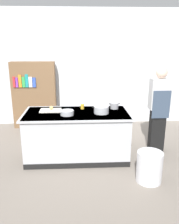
% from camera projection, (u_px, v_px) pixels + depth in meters
% --- Properties ---
extents(ground_plane, '(10.00, 10.00, 0.00)m').
position_uv_depth(ground_plane, '(77.00, 156.00, 4.57)').
color(ground_plane, slate).
extents(back_wall, '(6.40, 0.12, 3.00)m').
position_uv_depth(back_wall, '(76.00, 68.00, 6.15)').
color(back_wall, silver).
rests_on(back_wall, ground_plane).
extents(counter_island, '(1.98, 0.98, 0.90)m').
position_uv_depth(counter_island, '(77.00, 134.00, 4.44)').
color(counter_island, '#B7BABF').
rests_on(counter_island, ground_plane).
extents(cutting_board, '(0.40, 0.28, 0.02)m').
position_uv_depth(cutting_board, '(51.00, 110.00, 4.43)').
color(cutting_board, silver).
rests_on(cutting_board, counter_island).
extents(onion, '(0.07, 0.07, 0.07)m').
position_uv_depth(onion, '(51.00, 108.00, 4.44)').
color(onion, tan).
rests_on(onion, cutting_board).
extents(stock_pot, '(0.34, 0.27, 0.13)m').
position_uv_depth(stock_pot, '(101.00, 110.00, 4.27)').
color(stock_pot, '#B7BABF').
rests_on(stock_pot, counter_island).
extents(sauce_pan, '(0.22, 0.16, 0.12)m').
position_uv_depth(sauce_pan, '(114.00, 106.00, 4.57)').
color(sauce_pan, '#99999E').
rests_on(sauce_pan, counter_island).
extents(mixing_bowl, '(0.24, 0.24, 0.09)m').
position_uv_depth(mixing_bowl, '(67.00, 113.00, 4.17)').
color(mixing_bowl, '#B7BABF').
rests_on(mixing_bowl, counter_island).
extents(juice_cup, '(0.07, 0.07, 0.10)m').
position_uv_depth(juice_cup, '(82.00, 107.00, 4.54)').
color(juice_cup, yellow).
rests_on(juice_cup, counter_island).
extents(trash_bin, '(0.41, 0.41, 0.50)m').
position_uv_depth(trash_bin, '(149.00, 167.00, 3.70)').
color(trash_bin, silver).
rests_on(trash_bin, ground_plane).
extents(person_chef, '(0.38, 0.25, 1.72)m').
position_uv_depth(person_chef, '(159.00, 108.00, 4.55)').
color(person_chef, black).
rests_on(person_chef, ground_plane).
extents(bookshelf, '(1.10, 0.31, 1.70)m').
position_uv_depth(bookshelf, '(34.00, 95.00, 6.00)').
color(bookshelf, brown).
rests_on(bookshelf, ground_plane).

